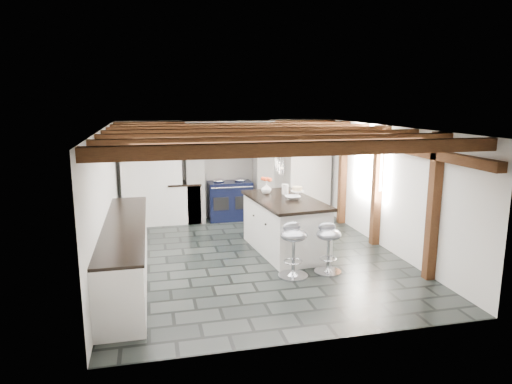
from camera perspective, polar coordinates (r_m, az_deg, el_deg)
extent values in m
plane|color=black|center=(8.26, -0.05, -8.08)|extent=(6.00, 6.00, 0.00)
plane|color=silver|center=(10.84, -3.64, 2.91)|extent=(5.00, 0.00, 5.00)
plane|color=silver|center=(7.78, -18.28, -1.08)|extent=(0.00, 6.00, 6.00)
plane|color=silver|center=(8.84, 15.94, 0.52)|extent=(0.00, 6.00, 6.00)
plane|color=white|center=(7.79, -0.05, 8.06)|extent=(6.00, 6.00, 0.00)
cube|color=silver|center=(10.48, -7.67, 1.42)|extent=(0.40, 0.60, 1.90)
cube|color=silver|center=(10.75, 0.85, 1.78)|extent=(0.40, 0.60, 1.90)
cube|color=#5A3419|center=(10.46, -3.42, 7.23)|extent=(2.10, 0.65, 0.18)
cube|color=silver|center=(10.45, -3.43, 8.08)|extent=(2.00, 0.60, 0.31)
cube|color=black|center=(10.14, -3.12, 7.44)|extent=(1.00, 0.03, 0.22)
cube|color=silver|center=(10.12, -3.10, 7.43)|extent=(0.90, 0.01, 0.14)
cube|color=white|center=(10.43, -12.88, 1.46)|extent=(1.30, 0.58, 2.00)
cube|color=white|center=(11.05, 6.40, 2.24)|extent=(1.00, 0.58, 2.00)
cube|color=white|center=(7.37, -15.99, -7.38)|extent=(0.60, 3.80, 0.88)
cube|color=black|center=(7.24, -16.19, -3.92)|extent=(0.64, 3.80, 0.04)
cube|color=white|center=(10.56, -8.95, -1.36)|extent=(0.70, 0.60, 0.88)
cube|color=black|center=(10.47, -9.02, 1.10)|extent=(0.74, 0.64, 0.04)
cube|color=#5A3419|center=(8.69, 15.77, 5.68)|extent=(0.15, 5.80, 0.14)
plane|color=white|center=(9.29, 14.19, 3.63)|extent=(0.00, 0.90, 0.90)
cube|color=#5A3419|center=(5.31, 6.34, 5.38)|extent=(5.00, 0.16, 0.16)
cube|color=#5A3419|center=(6.13, 3.64, 6.25)|extent=(5.00, 0.16, 0.16)
cube|color=#5A3419|center=(6.96, 1.58, 6.90)|extent=(5.00, 0.16, 0.16)
cube|color=#5A3419|center=(7.80, -0.05, 7.40)|extent=(5.00, 0.16, 0.16)
cube|color=#5A3419|center=(8.64, -1.36, 7.81)|extent=(5.00, 0.16, 0.16)
cube|color=#5A3419|center=(9.49, -2.44, 8.13)|extent=(5.00, 0.16, 0.16)
cube|color=#5A3419|center=(10.34, -3.34, 8.41)|extent=(5.00, 0.16, 0.16)
cube|color=#5A3419|center=(7.47, 21.31, -1.81)|extent=(0.15, 0.15, 2.30)
cube|color=#5A3419|center=(8.98, 14.88, 0.74)|extent=(0.15, 0.15, 2.30)
cube|color=#5A3419|center=(10.39, 10.78, 2.36)|extent=(0.15, 0.15, 2.30)
cylinder|color=black|center=(7.89, 3.23, 5.39)|extent=(0.01, 0.01, 0.56)
cylinder|color=white|center=(7.93, 3.21, 3.02)|extent=(0.09, 0.09, 0.22)
cylinder|color=black|center=(8.19, 2.98, 5.62)|extent=(0.01, 0.01, 0.56)
cylinder|color=white|center=(8.23, 2.96, 3.34)|extent=(0.09, 0.09, 0.22)
cylinder|color=black|center=(8.49, 2.74, 5.83)|extent=(0.01, 0.01, 0.56)
cylinder|color=white|center=(8.53, 2.72, 3.63)|extent=(0.09, 0.09, 0.22)
cube|color=black|center=(10.66, -3.31, -1.06)|extent=(1.00, 0.60, 0.90)
ellipsoid|color=silver|center=(10.53, -4.68, 1.43)|extent=(0.28, 0.28, 0.11)
ellipsoid|color=silver|center=(10.61, -2.00, 1.54)|extent=(0.28, 0.28, 0.11)
cylinder|color=silver|center=(10.28, -3.02, 0.58)|extent=(0.95, 0.03, 0.03)
cube|color=black|center=(10.33, -4.39, -1.48)|extent=(0.35, 0.02, 0.30)
cube|color=black|center=(10.42, -1.67, -1.34)|extent=(0.35, 0.02, 0.30)
cube|color=white|center=(8.43, 3.58, -4.32)|extent=(1.16, 2.02, 0.94)
cube|color=black|center=(8.31, 3.63, -1.02)|extent=(1.25, 2.11, 0.05)
imported|color=white|center=(8.71, 1.30, 0.45)|extent=(0.22, 0.22, 0.20)
ellipsoid|color=#ED4C21|center=(8.68, 1.31, 1.53)|extent=(0.21, 0.21, 0.13)
cylinder|color=white|center=(8.68, 3.66, 0.36)|extent=(0.13, 0.13, 0.19)
imported|color=white|center=(8.24, 4.60, -0.71)|extent=(0.30, 0.30, 0.07)
cylinder|color=white|center=(8.45, 5.17, -0.28)|extent=(0.05, 0.05, 0.11)
cylinder|color=white|center=(8.43, 5.17, 0.13)|extent=(0.24, 0.24, 0.02)
cylinder|color=beige|center=(8.43, 5.18, 0.43)|extent=(0.18, 0.18, 0.07)
cylinder|color=silver|center=(7.62, 8.94, -9.81)|extent=(0.44, 0.44, 0.03)
cone|color=silver|center=(7.61, 8.95, -9.50)|extent=(0.20, 0.20, 0.08)
cylinder|color=silver|center=(7.51, 9.01, -7.56)|extent=(0.05, 0.05, 0.55)
torus|color=silver|center=(7.54, 8.99, -8.21)|extent=(0.28, 0.28, 0.02)
ellipsoid|color=gray|center=(7.42, 9.09, -5.28)|extent=(0.49, 0.49, 0.18)
ellipsoid|color=gray|center=(7.49, 9.02, -4.32)|extent=(0.30, 0.18, 0.16)
cylinder|color=silver|center=(7.39, 4.64, -10.39)|extent=(0.48, 0.48, 0.03)
cone|color=silver|center=(7.37, 4.65, -10.04)|extent=(0.22, 0.22, 0.09)
cylinder|color=silver|center=(7.27, 4.69, -7.91)|extent=(0.05, 0.05, 0.59)
torus|color=silver|center=(7.31, 4.67, -8.62)|extent=(0.30, 0.30, 0.02)
ellipsoid|color=gray|center=(7.17, 4.73, -5.38)|extent=(0.47, 0.47, 0.19)
ellipsoid|color=gray|center=(7.23, 4.40, -4.33)|extent=(0.31, 0.15, 0.17)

